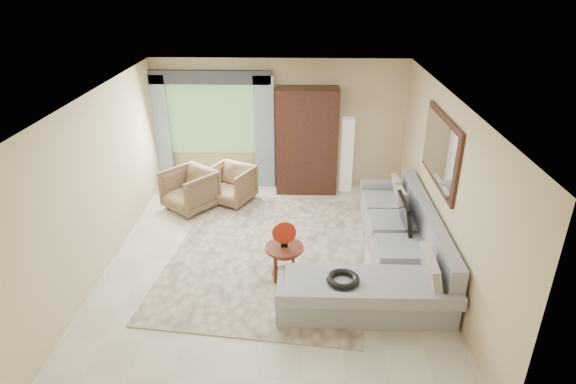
{
  "coord_description": "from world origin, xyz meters",
  "views": [
    {
      "loc": [
        0.45,
        -6.28,
        4.17
      ],
      "look_at": [
        0.25,
        0.35,
        1.05
      ],
      "focal_mm": 30.0,
      "sensor_mm": 36.0,
      "label": 1
    }
  ],
  "objects_px": {
    "tv_screen": "(405,214)",
    "floor_lamp": "(347,155)",
    "armchair_left": "(190,190)",
    "sectional_sofa": "(390,255)",
    "armchair_right": "(231,185)",
    "armoire": "(307,141)",
    "potted_plant": "(184,175)",
    "coffee_table": "(284,262)"
  },
  "relations": [
    {
      "from": "coffee_table",
      "to": "armchair_left",
      "type": "distance_m",
      "value": 2.9
    },
    {
      "from": "armchair_left",
      "to": "sectional_sofa",
      "type": "bearing_deg",
      "value": 9.5
    },
    {
      "from": "tv_screen",
      "to": "coffee_table",
      "type": "distance_m",
      "value": 2.02
    },
    {
      "from": "coffee_table",
      "to": "armchair_right",
      "type": "distance_m",
      "value": 2.79
    },
    {
      "from": "sectional_sofa",
      "to": "tv_screen",
      "type": "xyz_separation_m",
      "value": [
        0.27,
        0.49,
        0.44
      ]
    },
    {
      "from": "coffee_table",
      "to": "tv_screen",
      "type": "bearing_deg",
      "value": 22.24
    },
    {
      "from": "sectional_sofa",
      "to": "armoire",
      "type": "bearing_deg",
      "value": 113.06
    },
    {
      "from": "sectional_sofa",
      "to": "floor_lamp",
      "type": "distance_m",
      "value": 3.03
    },
    {
      "from": "sectional_sofa",
      "to": "armoire",
      "type": "distance_m",
      "value": 3.24
    },
    {
      "from": "sectional_sofa",
      "to": "potted_plant",
      "type": "bearing_deg",
      "value": 142.13
    },
    {
      "from": "tv_screen",
      "to": "sectional_sofa",
      "type": "bearing_deg",
      "value": -118.34
    },
    {
      "from": "armchair_right",
      "to": "potted_plant",
      "type": "distance_m",
      "value": 1.21
    },
    {
      "from": "coffee_table",
      "to": "floor_lamp",
      "type": "xyz_separation_m",
      "value": [
        1.13,
        3.21,
        0.46
      ]
    },
    {
      "from": "armchair_left",
      "to": "potted_plant",
      "type": "height_order",
      "value": "armchair_left"
    },
    {
      "from": "armchair_left",
      "to": "potted_plant",
      "type": "distance_m",
      "value": 0.99
    },
    {
      "from": "coffee_table",
      "to": "armchair_left",
      "type": "height_order",
      "value": "armchair_left"
    },
    {
      "from": "potted_plant",
      "to": "armoire",
      "type": "relative_size",
      "value": 0.28
    },
    {
      "from": "armoire",
      "to": "floor_lamp",
      "type": "xyz_separation_m",
      "value": [
        0.8,
        0.06,
        -0.3
      ]
    },
    {
      "from": "tv_screen",
      "to": "potted_plant",
      "type": "height_order",
      "value": "tv_screen"
    },
    {
      "from": "floor_lamp",
      "to": "coffee_table",
      "type": "bearing_deg",
      "value": -109.38
    },
    {
      "from": "armchair_right",
      "to": "armoire",
      "type": "bearing_deg",
      "value": 48.61
    },
    {
      "from": "sectional_sofa",
      "to": "coffee_table",
      "type": "height_order",
      "value": "sectional_sofa"
    },
    {
      "from": "tv_screen",
      "to": "potted_plant",
      "type": "distance_m",
      "value": 4.69
    },
    {
      "from": "sectional_sofa",
      "to": "floor_lamp",
      "type": "xyz_separation_m",
      "value": [
        -0.43,
        2.96,
        0.47
      ]
    },
    {
      "from": "armchair_right",
      "to": "potted_plant",
      "type": "xyz_separation_m",
      "value": [
        -1.04,
        0.61,
        -0.07
      ]
    },
    {
      "from": "armchair_right",
      "to": "floor_lamp",
      "type": "relative_size",
      "value": 0.53
    },
    {
      "from": "armchair_right",
      "to": "armoire",
      "type": "xyz_separation_m",
      "value": [
        1.46,
        0.6,
        0.69
      ]
    },
    {
      "from": "armchair_left",
      "to": "armoire",
      "type": "height_order",
      "value": "armoire"
    },
    {
      "from": "floor_lamp",
      "to": "potted_plant",
      "type": "bearing_deg",
      "value": -179.06
    },
    {
      "from": "floor_lamp",
      "to": "tv_screen",
      "type": "bearing_deg",
      "value": -74.13
    },
    {
      "from": "potted_plant",
      "to": "coffee_table",
      "type": "bearing_deg",
      "value": -55.48
    },
    {
      "from": "armoire",
      "to": "floor_lamp",
      "type": "height_order",
      "value": "armoire"
    },
    {
      "from": "tv_screen",
      "to": "floor_lamp",
      "type": "height_order",
      "value": "floor_lamp"
    },
    {
      "from": "sectional_sofa",
      "to": "tv_screen",
      "type": "bearing_deg",
      "value": 61.66
    },
    {
      "from": "potted_plant",
      "to": "armchair_right",
      "type": "bearing_deg",
      "value": -30.38
    },
    {
      "from": "coffee_table",
      "to": "floor_lamp",
      "type": "bearing_deg",
      "value": 70.62
    },
    {
      "from": "armoire",
      "to": "potted_plant",
      "type": "bearing_deg",
      "value": 179.86
    },
    {
      "from": "potted_plant",
      "to": "armoire",
      "type": "bearing_deg",
      "value": -0.14
    },
    {
      "from": "tv_screen",
      "to": "armchair_right",
      "type": "xyz_separation_m",
      "value": [
        -2.96,
        1.8,
        -0.36
      ]
    },
    {
      "from": "tv_screen",
      "to": "armchair_left",
      "type": "distance_m",
      "value": 3.98
    },
    {
      "from": "floor_lamp",
      "to": "armchair_left",
      "type": "bearing_deg",
      "value": -161.77
    },
    {
      "from": "tv_screen",
      "to": "armchair_left",
      "type": "height_order",
      "value": "tv_screen"
    }
  ]
}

